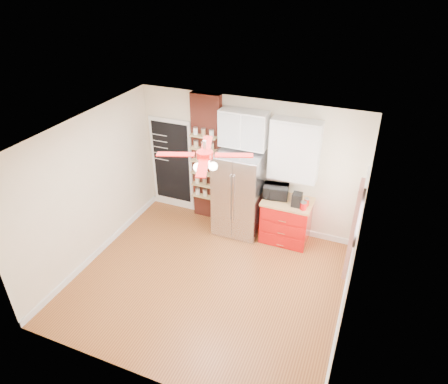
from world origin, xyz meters
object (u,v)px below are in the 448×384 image
at_px(fridge, 239,194).
at_px(toaster_oven, 276,191).
at_px(red_cabinet, 286,220).
at_px(coffee_maker, 297,200).
at_px(pantry_jar_oats, 198,157).
at_px(canister_left, 303,206).
at_px(ceiling_fan, 205,155).

bearing_deg(fridge, toaster_oven, 7.61).
bearing_deg(red_cabinet, coffee_maker, -28.21).
height_order(coffee_maker, pantry_jar_oats, pantry_jar_oats).
bearing_deg(red_cabinet, canister_left, -28.42).
xyz_separation_m(coffee_maker, pantry_jar_oats, (-2.08, 0.20, 0.42)).
xyz_separation_m(red_cabinet, canister_left, (0.33, -0.18, 0.52)).
distance_m(canister_left, pantry_jar_oats, 2.29).
distance_m(fridge, pantry_jar_oats, 1.10).
distance_m(fridge, ceiling_fan, 2.25).
height_order(ceiling_fan, toaster_oven, ceiling_fan).
height_order(red_cabinet, ceiling_fan, ceiling_fan).
bearing_deg(canister_left, toaster_oven, 159.10).
relative_size(toaster_oven, pantry_jar_oats, 3.24).
bearing_deg(toaster_oven, fridge, 177.77).
relative_size(fridge, coffee_maker, 6.76).
bearing_deg(canister_left, ceiling_fan, -129.74).
bearing_deg(canister_left, pantry_jar_oats, 172.89).
relative_size(red_cabinet, toaster_oven, 2.01).
xyz_separation_m(ceiling_fan, coffee_maker, (1.11, 1.58, -1.39)).
relative_size(coffee_maker, canister_left, 1.85).
xyz_separation_m(ceiling_fan, pantry_jar_oats, (-0.98, 1.78, -0.98)).
distance_m(toaster_oven, canister_left, 0.63).
height_order(fridge, coffee_maker, fridge).
bearing_deg(pantry_jar_oats, coffee_maker, -5.46).
bearing_deg(toaster_oven, canister_left, -30.73).
xyz_separation_m(fridge, pantry_jar_oats, (-0.93, 0.15, 0.57)).
bearing_deg(pantry_jar_oats, fridge, -9.17).
xyz_separation_m(canister_left, pantry_jar_oats, (-2.23, 0.28, 0.47)).
relative_size(red_cabinet, ceiling_fan, 0.67).
height_order(fridge, red_cabinet, fridge).
bearing_deg(canister_left, fridge, 174.38).
bearing_deg(red_cabinet, pantry_jar_oats, 176.99).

